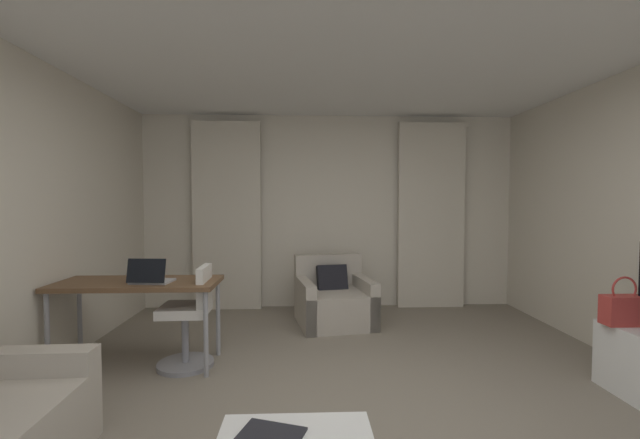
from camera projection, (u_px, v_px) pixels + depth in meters
name	position (u px, v px, depth m)	size (l,w,h in m)	color
ground_plane	(360.00, 426.00, 2.59)	(12.00, 12.00, 0.00)	gray
wall_window	(329.00, 212.00, 5.56)	(5.12, 0.06, 2.60)	beige
ceiling	(362.00, 7.00, 2.48)	(5.12, 6.12, 0.06)	white
curtain_left_panel	(227.00, 216.00, 5.38)	(0.90, 0.06, 2.50)	beige
curtain_right_panel	(431.00, 216.00, 5.49)	(0.90, 0.06, 2.50)	beige
armchair	(334.00, 301.00, 4.77)	(0.96, 0.95, 0.78)	#B2A899
desk	(138.00, 289.00, 3.51)	(1.36, 0.57, 0.75)	brown
desk_chair	(190.00, 322.00, 3.52)	(0.48, 0.48, 0.88)	gray
laptop	(151.00, 278.00, 3.41)	(0.34, 0.28, 0.22)	#ADADB2
magazine_open	(271.00, 435.00, 1.79)	(0.33, 0.28, 0.01)	black
handbag_primary	(624.00, 309.00, 3.05)	(0.30, 0.14, 0.37)	#B73833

